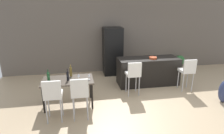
# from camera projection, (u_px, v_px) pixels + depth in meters

# --- Properties ---
(ground_plane) EXTENTS (10.00, 10.00, 0.00)m
(ground_plane) POSITION_uv_depth(u_px,v_px,m) (151.00, 96.00, 5.73)
(ground_plane) COLOR tan
(back_wall) EXTENTS (10.00, 0.12, 2.90)m
(back_wall) POSITION_uv_depth(u_px,v_px,m) (128.00, 36.00, 7.84)
(back_wall) COLOR #665B51
(back_wall) RESTS_ON ground_plane
(kitchen_island) EXTENTS (2.06, 0.78, 0.92)m
(kitchen_island) POSITION_uv_depth(u_px,v_px,m) (148.00, 71.00, 6.57)
(kitchen_island) COLOR black
(kitchen_island) RESTS_ON ground_plane
(bar_chair_left) EXTENTS (0.40, 0.40, 1.05)m
(bar_chair_left) POSITION_uv_depth(u_px,v_px,m) (133.00, 73.00, 5.65)
(bar_chair_left) COLOR white
(bar_chair_left) RESTS_ON ground_plane
(bar_chair_middle) EXTENTS (0.41, 0.41, 1.05)m
(bar_chair_middle) POSITION_uv_depth(u_px,v_px,m) (188.00, 70.00, 5.95)
(bar_chair_middle) COLOR white
(bar_chair_middle) RESTS_ON ground_plane
(dining_table) EXTENTS (1.33, 0.77, 0.74)m
(dining_table) POSITION_uv_depth(u_px,v_px,m) (68.00, 82.00, 5.06)
(dining_table) COLOR #4C4238
(dining_table) RESTS_ON ground_plane
(dining_chair_near) EXTENTS (0.40, 0.40, 1.05)m
(dining_chair_near) POSITION_uv_depth(u_px,v_px,m) (53.00, 94.00, 4.30)
(dining_chair_near) COLOR white
(dining_chair_near) RESTS_ON ground_plane
(dining_chair_far) EXTENTS (0.40, 0.40, 1.05)m
(dining_chair_far) POSITION_uv_depth(u_px,v_px,m) (80.00, 92.00, 4.40)
(dining_chair_far) COLOR white
(dining_chair_far) RESTS_ON ground_plane
(wine_bottle_right) EXTENTS (0.06, 0.06, 0.32)m
(wine_bottle_right) POSITION_uv_depth(u_px,v_px,m) (68.00, 76.00, 4.94)
(wine_bottle_right) COLOR black
(wine_bottle_right) RESTS_ON dining_table
(wine_bottle_left) EXTENTS (0.07, 0.07, 0.33)m
(wine_bottle_left) POSITION_uv_depth(u_px,v_px,m) (71.00, 72.00, 5.24)
(wine_bottle_left) COLOR brown
(wine_bottle_left) RESTS_ON dining_table
(wine_bottle_far) EXTENTS (0.07, 0.07, 0.31)m
(wine_bottle_far) POSITION_uv_depth(u_px,v_px,m) (48.00, 77.00, 4.90)
(wine_bottle_far) COLOR #194723
(wine_bottle_far) RESTS_ON dining_table
(wine_glass_middle) EXTENTS (0.07, 0.07, 0.17)m
(wine_glass_middle) POSITION_uv_depth(u_px,v_px,m) (79.00, 75.00, 4.99)
(wine_glass_middle) COLOR silver
(wine_glass_middle) RESTS_ON dining_table
(wine_glass_near) EXTENTS (0.07, 0.07, 0.17)m
(wine_glass_near) POSITION_uv_depth(u_px,v_px,m) (89.00, 75.00, 5.01)
(wine_glass_near) COLOR silver
(wine_glass_near) RESTS_ON dining_table
(refrigerator) EXTENTS (0.72, 0.68, 1.84)m
(refrigerator) POSITION_uv_depth(u_px,v_px,m) (113.00, 51.00, 7.46)
(refrigerator) COLOR black
(refrigerator) RESTS_ON ground_plane
(fruit_bowl) EXTENTS (0.25, 0.25, 0.07)m
(fruit_bowl) POSITION_uv_depth(u_px,v_px,m) (153.00, 58.00, 6.34)
(fruit_bowl) COLOR #C6512D
(fruit_bowl) RESTS_ON kitchen_island
(potted_plant) EXTENTS (0.42, 0.42, 0.62)m
(potted_plant) POSITION_uv_depth(u_px,v_px,m) (180.00, 61.00, 8.11)
(potted_plant) COLOR #38383D
(potted_plant) RESTS_ON ground_plane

